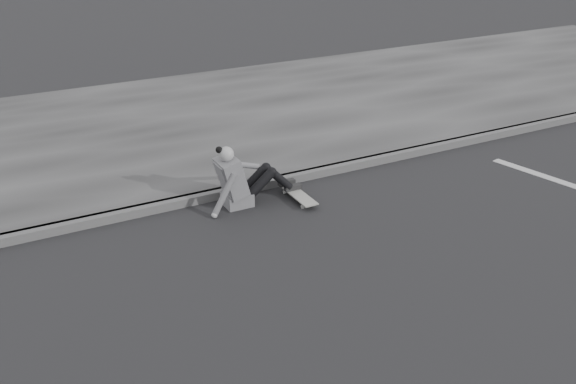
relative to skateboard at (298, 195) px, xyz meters
name	(u,v)px	position (x,y,z in m)	size (l,w,h in m)	color
ground	(461,245)	(1.14, -2.01, -0.07)	(80.00, 80.00, 0.00)	black
curb	(346,166)	(1.14, 0.57, -0.01)	(24.00, 0.16, 0.12)	#494949
sidewalk	(260,111)	(1.14, 3.59, -0.01)	(24.00, 6.00, 0.12)	#353535
skateboard	(298,195)	(0.00, 0.00, 0.00)	(0.20, 0.78, 0.09)	#A4A49E
seated_woman	(241,180)	(-0.73, 0.25, 0.29)	(1.38, 0.46, 0.88)	#5A5A5D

